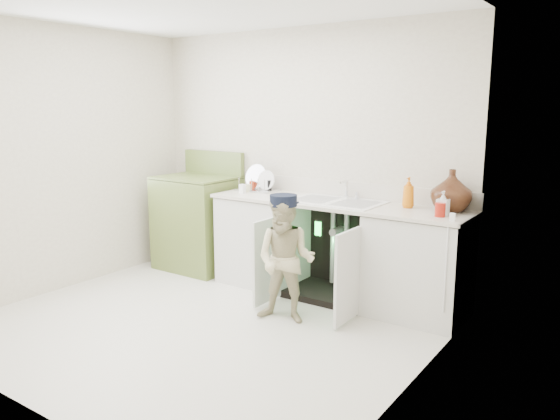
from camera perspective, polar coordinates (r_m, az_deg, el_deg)
The scene contains 5 objects.
ground at distance 4.58m, azimuth -8.17°, elevation -11.82°, with size 3.50×3.50×0.00m, color beige.
room_shell at distance 4.26m, azimuth -8.62°, elevation 3.91°, with size 6.00×5.50×1.26m.
counter_run at distance 5.03m, azimuth 6.12°, elevation -3.90°, with size 2.44×1.02×1.25m.
avocado_stove at distance 5.99m, azimuth -8.56°, elevation -1.16°, with size 0.81×0.65×1.26m.
repair_worker at distance 4.45m, azimuth 0.61°, elevation -5.14°, with size 0.59×0.65×1.05m.
Camera 1 is at (2.90, -3.07, 1.76)m, focal length 35.00 mm.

